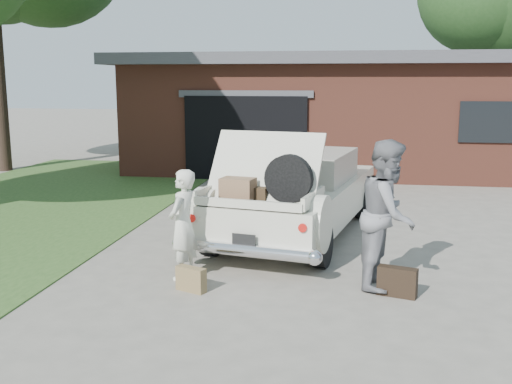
# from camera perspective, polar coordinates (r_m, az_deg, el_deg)

# --- Properties ---
(ground) EXTENTS (90.00, 90.00, 0.00)m
(ground) POSITION_cam_1_polar(r_m,az_deg,el_deg) (7.85, -0.72, -8.72)
(ground) COLOR gray
(ground) RESTS_ON ground
(house) EXTENTS (12.80, 7.80, 3.30)m
(house) POSITION_cam_1_polar(r_m,az_deg,el_deg) (18.79, 8.48, 7.66)
(house) COLOR brown
(house) RESTS_ON ground
(sedan) EXTENTS (2.77, 5.18, 1.86)m
(sedan) POSITION_cam_1_polar(r_m,az_deg,el_deg) (10.09, 3.82, -0.13)
(sedan) COLOR beige
(sedan) RESTS_ON ground
(woman_left) EXTENTS (0.44, 0.59, 1.46)m
(woman_left) POSITION_cam_1_polar(r_m,az_deg,el_deg) (7.93, -6.98, -3.09)
(woman_left) COLOR silver
(woman_left) RESTS_ON ground
(woman_right) EXTENTS (0.91, 1.06, 1.88)m
(woman_right) POSITION_cam_1_polar(r_m,az_deg,el_deg) (7.69, 12.47, -2.08)
(woman_right) COLOR slate
(woman_right) RESTS_ON ground
(suitcase_left) EXTENTS (0.42, 0.28, 0.31)m
(suitcase_left) POSITION_cam_1_polar(r_m,az_deg,el_deg) (7.58, -6.21, -8.26)
(suitcase_left) COLOR olive
(suitcase_left) RESTS_ON ground
(suitcase_right) EXTENTS (0.50, 0.28, 0.36)m
(suitcase_right) POSITION_cam_1_polar(r_m,az_deg,el_deg) (7.56, 13.31, -8.33)
(suitcase_right) COLOR black
(suitcase_right) RESTS_ON ground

